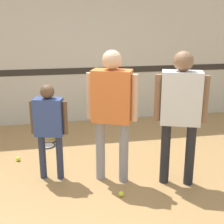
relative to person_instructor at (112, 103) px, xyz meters
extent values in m
plane|color=#A87F4C|center=(-0.10, -0.22, -1.02)|extent=(16.00, 16.00, 0.00)
cube|color=beige|center=(-0.10, 2.55, 0.58)|extent=(16.00, 0.06, 3.20)
cube|color=#2D2823|center=(-0.10, 2.52, 0.00)|extent=(16.00, 0.01, 0.12)
cylinder|color=gray|center=(-0.14, 0.06, -0.62)|extent=(0.12, 0.12, 0.79)
cylinder|color=gray|center=(0.14, -0.06, -0.62)|extent=(0.12, 0.12, 0.79)
cube|color=orange|center=(0.00, 0.00, 0.09)|extent=(0.53, 0.42, 0.63)
sphere|color=#DBAD89|center=(0.00, 0.00, 0.51)|extent=(0.23, 0.23, 0.23)
cylinder|color=#DBAD89|center=(-0.25, 0.11, 0.08)|extent=(0.08, 0.08, 0.56)
cylinder|color=#DBAD89|center=(0.25, -0.11, 0.08)|extent=(0.08, 0.08, 0.56)
cylinder|color=#2D334C|center=(-0.86, 0.23, -0.72)|extent=(0.09, 0.09, 0.59)
cylinder|color=#2D334C|center=(-0.65, 0.17, -0.72)|extent=(0.09, 0.09, 0.59)
cube|color=#334784|center=(-0.75, 0.20, -0.19)|extent=(0.39, 0.28, 0.47)
sphere|color=brown|center=(-0.75, 0.20, 0.13)|extent=(0.17, 0.17, 0.17)
cylinder|color=brown|center=(-0.95, 0.26, -0.20)|extent=(0.06, 0.06, 0.42)
cylinder|color=brown|center=(-0.56, 0.15, -0.20)|extent=(0.06, 0.06, 0.42)
cylinder|color=#232328|center=(0.91, -0.29, -0.63)|extent=(0.12, 0.12, 0.79)
cylinder|color=#232328|center=(0.63, -0.19, -0.63)|extent=(0.12, 0.12, 0.79)
cube|color=silver|center=(0.77, -0.24, 0.08)|extent=(0.52, 0.40, 0.63)
sphere|color=brown|center=(0.77, -0.24, 0.51)|extent=(0.23, 0.23, 0.23)
cylinder|color=brown|center=(1.03, -0.33, 0.07)|extent=(0.08, 0.08, 0.56)
cylinder|color=brown|center=(0.52, -0.15, 0.07)|extent=(0.08, 0.08, 0.56)
torus|color=#28282D|center=(-0.82, 1.29, -1.01)|extent=(0.37, 0.37, 0.02)
cylinder|color=silver|center=(-0.82, 1.29, -1.01)|extent=(0.22, 0.22, 0.01)
cylinder|color=black|center=(-0.67, 1.47, -1.01)|extent=(0.15, 0.17, 0.02)
sphere|color=black|center=(-0.61, 1.54, -1.01)|extent=(0.03, 0.03, 0.03)
sphere|color=#CCE038|center=(0.03, -0.42, -0.99)|extent=(0.07, 0.07, 0.07)
sphere|color=#CCE038|center=(-0.72, 1.57, -0.99)|extent=(0.07, 0.07, 0.07)
sphere|color=#CCE038|center=(-1.23, 0.81, -0.99)|extent=(0.07, 0.07, 0.07)
camera|label=1|loc=(-0.72, -3.54, 0.95)|focal=50.00mm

